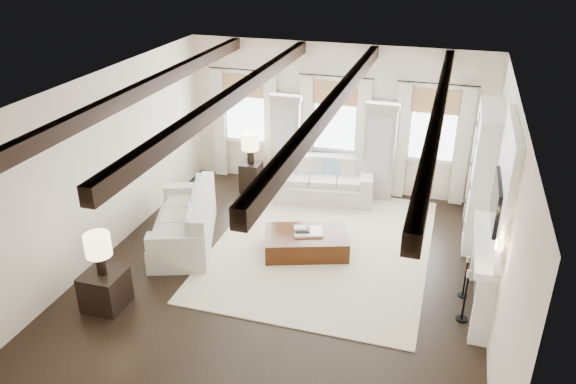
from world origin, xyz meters
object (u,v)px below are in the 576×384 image
(side_table_back, at_px, (251,177))
(side_table_front, at_px, (105,290))
(sofa_back, at_px, (324,182))
(ottoman, at_px, (306,243))
(sofa_left, at_px, (187,223))

(side_table_back, bearing_deg, side_table_front, -98.43)
(sofa_back, xyz_separation_m, ottoman, (0.23, -2.29, -0.17))
(sofa_left, height_order, ottoman, sofa_left)
(sofa_back, distance_m, ottoman, 2.31)
(side_table_front, bearing_deg, sofa_back, 63.89)
(sofa_back, xyz_separation_m, sofa_left, (-1.97, -2.55, 0.03))
(sofa_back, relative_size, side_table_front, 3.69)
(sofa_left, distance_m, side_table_front, 2.18)
(sofa_back, distance_m, sofa_left, 3.22)
(ottoman, distance_m, side_table_front, 3.50)
(side_table_front, height_order, side_table_back, side_table_back)
(sofa_back, bearing_deg, ottoman, -84.32)
(sofa_back, bearing_deg, side_table_back, -176.68)
(sofa_back, height_order, side_table_back, sofa_back)
(sofa_left, relative_size, ottoman, 1.68)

